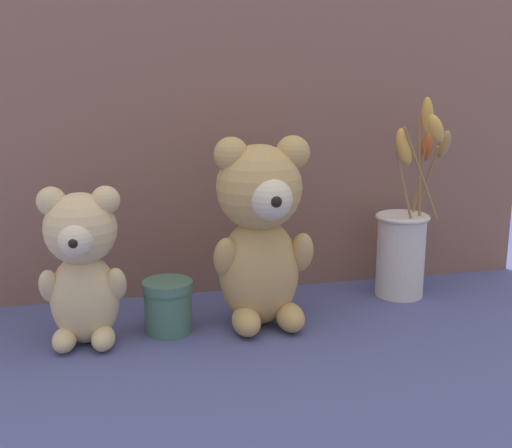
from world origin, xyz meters
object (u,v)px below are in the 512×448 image
at_px(teddy_bear_medium, 82,264).
at_px(decorative_tin_tall, 168,305).
at_px(flower_vase, 403,241).
at_px(teddy_bear_large, 263,229).

relative_size(teddy_bear_medium, decorative_tin_tall, 2.90).
relative_size(flower_vase, decorative_tin_tall, 4.35).
relative_size(teddy_bear_large, decorative_tin_tall, 3.68).
height_order(teddy_bear_medium, decorative_tin_tall, teddy_bear_medium).
distance_m(teddy_bear_medium, decorative_tin_tall, 0.14).
distance_m(teddy_bear_large, teddy_bear_medium, 0.26).
bearing_deg(teddy_bear_large, decorative_tin_tall, 175.87).
bearing_deg(decorative_tin_tall, flower_vase, 8.96).
relative_size(teddy_bear_large, teddy_bear_medium, 1.27).
xyz_separation_m(teddy_bear_large, flower_vase, (0.26, 0.07, -0.05)).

